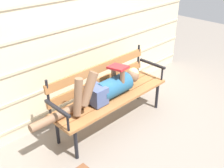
# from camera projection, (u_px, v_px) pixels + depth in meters

# --- Properties ---
(ground_plane) EXTENTS (12.00, 12.00, 0.00)m
(ground_plane) POSITION_uv_depth(u_px,v_px,m) (115.00, 125.00, 3.68)
(ground_plane) COLOR gray
(house_siding) EXTENTS (4.84, 0.08, 2.20)m
(house_siding) POSITION_uv_depth(u_px,v_px,m) (79.00, 38.00, 3.60)
(house_siding) COLOR beige
(house_siding) RESTS_ON ground
(park_bench) EXTENTS (1.75, 0.50, 0.90)m
(park_bench) POSITION_uv_depth(u_px,v_px,m) (108.00, 91.00, 3.53)
(park_bench) COLOR #9E6638
(park_bench) RESTS_ON ground
(reclining_person) EXTENTS (1.66, 0.27, 0.52)m
(reclining_person) POSITION_uv_depth(u_px,v_px,m) (106.00, 89.00, 3.37)
(reclining_person) COLOR #23567A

